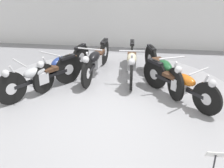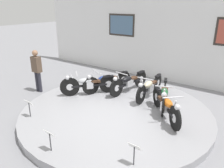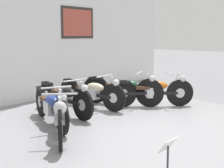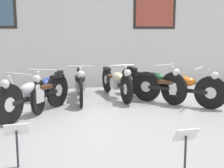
{
  "view_description": "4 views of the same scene",
  "coord_description": "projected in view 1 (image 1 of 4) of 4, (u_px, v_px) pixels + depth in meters",
  "views": [
    {
      "loc": [
        0.67,
        -5.2,
        3.33
      ],
      "look_at": [
        0.1,
        0.11,
        0.63
      ],
      "focal_mm": 50.0,
      "sensor_mm": 36.0,
      "label": 1
    },
    {
      "loc": [
        3.38,
        -4.92,
        3.23
      ],
      "look_at": [
        -0.24,
        0.13,
        0.92
      ],
      "focal_mm": 35.0,
      "sensor_mm": 36.0,
      "label": 2
    },
    {
      "loc": [
        -4.72,
        -3.52,
        1.9
      ],
      "look_at": [
        -0.08,
        0.37,
        0.93
      ],
      "focal_mm": 50.0,
      "sensor_mm": 36.0,
      "label": 3
    },
    {
      "loc": [
        -1.58,
        -5.23,
        1.7
      ],
      "look_at": [
        0.04,
        0.43,
        0.7
      ],
      "focal_mm": 50.0,
      "sensor_mm": 36.0,
      "label": 4
    }
  ],
  "objects": [
    {
      "name": "motorcycle_blue",
      "position": [
        62.0,
        65.0,
        6.9
      ],
      "size": [
        0.82,
        1.85,
        0.79
      ],
      "color": "black",
      "rests_on": "display_platform"
    },
    {
      "name": "info_placard_front_right",
      "position": [
        215.0,
        158.0,
        4.14
      ],
      "size": [
        0.26,
        0.11,
        0.51
      ],
      "color": "#333338",
      "rests_on": "display_platform"
    },
    {
      "name": "motorcycle_cream",
      "position": [
        132.0,
        61.0,
        7.09
      ],
      "size": [
        0.54,
        1.98,
        0.79
      ],
      "color": "black",
      "rests_on": "display_platform"
    },
    {
      "name": "motorcycle_silver",
      "position": [
        39.0,
        76.0,
        6.36
      ],
      "size": [
        1.36,
        1.56,
        0.81
      ],
      "color": "black",
      "rests_on": "display_platform"
    },
    {
      "name": "motorcycle_black",
      "position": [
        96.0,
        60.0,
        7.17
      ],
      "size": [
        0.54,
        1.97,
        0.79
      ],
      "color": "black",
      "rests_on": "display_platform"
    },
    {
      "name": "motorcycle_green",
      "position": [
        163.0,
        69.0,
        6.68
      ],
      "size": [
        0.79,
        1.91,
        0.81
      ],
      "color": "black",
      "rests_on": "display_platform"
    },
    {
      "name": "display_platform",
      "position": [
        106.0,
        110.0,
        6.13
      ],
      "size": [
        5.66,
        5.66,
        0.21
      ],
      "primitive_type": "cylinder",
      "color": "#99999E",
      "rests_on": "ground_plane"
    },
    {
      "name": "ground_plane",
      "position": [
        106.0,
        115.0,
        6.18
      ],
      "size": [
        60.0,
        60.0,
        0.0
      ],
      "primitive_type": "plane",
      "color": "gray"
    },
    {
      "name": "motorcycle_orange",
      "position": [
        181.0,
        83.0,
        6.09
      ],
      "size": [
        1.41,
        1.48,
        0.8
      ],
      "color": "black",
      "rests_on": "display_platform"
    }
  ]
}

